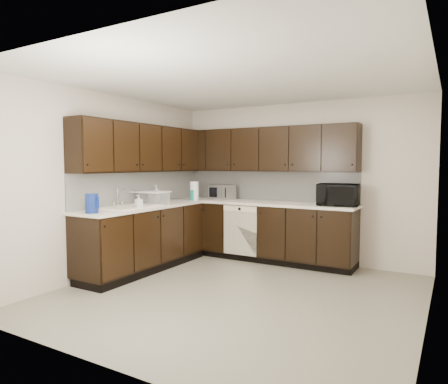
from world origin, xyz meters
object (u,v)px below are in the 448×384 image
Objects in this scene: microwave at (338,195)px; blue_pitcher at (92,203)px; storage_bin at (151,198)px; toaster_oven at (222,192)px; sink at (129,212)px.

blue_pitcher is (-2.39, -2.37, -0.04)m from microwave.
microwave is at bearing 25.84° from storage_bin.
toaster_oven is 2.49m from blue_pitcher.
sink is 1.83m from toaster_oven.
storage_bin is 1.18m from blue_pitcher.
storage_bin is at bearing 80.33° from blue_pitcher.
storage_bin is at bearing 92.61° from sink.
microwave is 1.43× the size of toaster_oven.
microwave reaches higher than sink.
sink is 1.44× the size of microwave.
microwave reaches higher than storage_bin.
blue_pitcher is at bearing -86.28° from sink.
storage_bin is 1.99× the size of blue_pitcher.
microwave is 2.73m from storage_bin.
sink is 0.71m from blue_pitcher.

